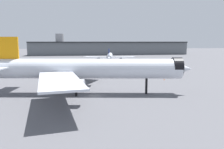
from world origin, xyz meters
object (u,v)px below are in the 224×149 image
object	(u,v)px
airliner_near_gate	(85,69)
traffic_cone_near_nose	(164,79)
airliner_far_taxiway	(110,56)
service_truck_front	(126,72)

from	to	relation	value
airliner_near_gate	traffic_cone_near_nose	world-z (taller)	airliner_near_gate
airliner_far_taxiway	traffic_cone_near_nose	xyz separation A→B (m)	(14.37, -77.51, -4.56)
airliner_near_gate	airliner_far_taxiway	bearing A→B (deg)	87.02
airliner_near_gate	airliner_far_taxiway	world-z (taller)	airliner_near_gate
airliner_near_gate	airliner_far_taxiway	distance (m)	99.30
airliner_far_taxiway	traffic_cone_near_nose	size ratio (longest dim) A/B	75.18
airliner_near_gate	traffic_cone_near_nose	size ratio (longest dim) A/B	112.52
airliner_near_gate	service_truck_front	bearing A→B (deg)	69.16
service_truck_front	traffic_cone_near_nose	size ratio (longest dim) A/B	10.53
airliner_far_taxiway	traffic_cone_near_nose	world-z (taller)	airliner_far_taxiway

